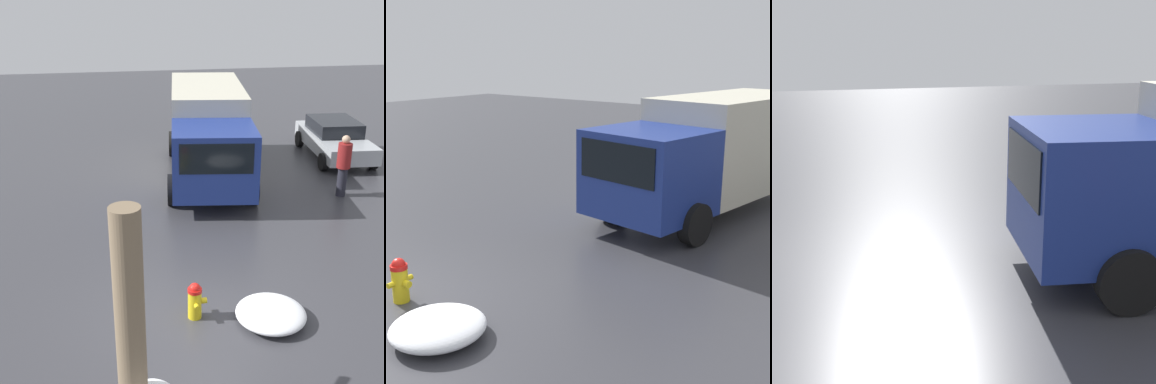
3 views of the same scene
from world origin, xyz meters
The scene contains 0 objects.
Camera 3 is at (1.57, -8.19, 3.50)m, focal length 50.00 mm.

